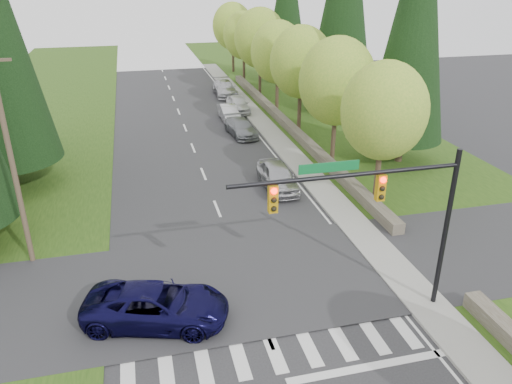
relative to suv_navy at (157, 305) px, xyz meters
name	(u,v)px	position (x,y,z in m)	size (l,w,h in m)	color
grass_east	(385,162)	(17.00, 13.93, -0.75)	(14.00, 110.00, 0.06)	#234412
cross_street	(246,280)	(4.00, 1.93, -0.78)	(120.00, 8.00, 0.10)	#28282B
sidewalk_east	(296,159)	(10.90, 15.93, -0.72)	(1.80, 80.00, 0.13)	gray
curb_east	(285,160)	(10.05, 15.93, -0.72)	(0.20, 80.00, 0.13)	gray
stone_wall_north	(286,123)	(12.60, 23.93, -0.43)	(0.70, 40.00, 0.70)	#4C4438
traffic_signal	(383,203)	(8.36, -1.57, 4.20)	(8.70, 0.37, 6.80)	black
utility_pole	(11,160)	(-5.50, 5.93, 4.36)	(1.60, 0.24, 10.00)	#473828
decid_tree_0	(384,111)	(13.20, 7.93, 4.82)	(4.80, 4.80, 8.37)	#38281C
decid_tree_1	(337,81)	(13.30, 14.93, 5.02)	(5.20, 5.20, 8.80)	#38281C
decid_tree_2	(301,62)	(13.10, 21.93, 5.15)	(5.00, 5.00, 8.82)	#38281C
decid_tree_3	(278,52)	(13.20, 28.93, 4.88)	(5.00, 5.00, 8.55)	#38281C
decid_tree_4	(260,38)	(13.30, 35.93, 5.28)	(5.40, 5.40, 9.18)	#38281C
decid_tree_5	(244,35)	(13.10, 42.93, 4.75)	(4.80, 4.80, 8.30)	#38281C
decid_tree_6	(233,26)	(13.20, 49.93, 5.08)	(5.20, 5.20, 8.86)	#38281C
conifer_e_a	(416,19)	(18.00, 13.93, 9.01)	(5.44, 5.44, 17.80)	#38281C
conifer_e_c	(287,1)	(18.00, 41.93, 8.51)	(5.10, 5.10, 16.80)	#38281C
suv_navy	(157,305)	(0.00, 0.00, 0.00)	(2.59, 5.61, 1.56)	black
parked_car_a	(277,176)	(8.20, 11.40, 0.04)	(1.94, 4.82, 1.64)	#A5A5AA
parked_car_b	(241,128)	(8.29, 22.68, -0.11)	(1.87, 4.59, 1.33)	gray
parked_car_c	(229,113)	(8.20, 27.38, -0.10)	(1.44, 4.14, 1.36)	#BCBBC1
parked_car_d	(238,104)	(9.60, 29.93, 0.00)	(1.84, 4.57, 1.56)	silver
parked_car_e	(225,88)	(9.60, 36.93, 0.01)	(2.22, 5.46, 1.58)	#B4B4B9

